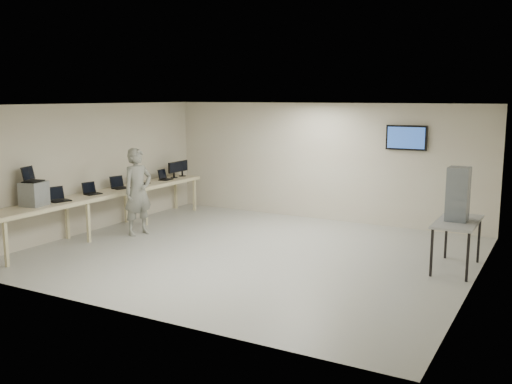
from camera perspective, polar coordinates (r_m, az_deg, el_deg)
The scene contains 14 objects.
room at distance 10.68m, azimuth -0.22°, elevation 1.25°, with size 8.01×7.01×2.81m.
workbench at distance 12.87m, azimuth -14.57°, elevation -0.27°, with size 0.76×6.00×0.90m.
equipment_box at distance 11.58m, azimuth -21.32°, elevation -0.17°, with size 0.38×0.44×0.46m, color gray.
laptop_on_box at distance 11.58m, azimuth -21.58°, elevation 1.33°, with size 0.39×0.42×0.28m.
laptop_0 at distance 11.94m, azimuth -19.17°, elevation -0.52°, with size 0.39×0.42×0.28m.
laptop_1 at distance 12.58m, azimuth -16.15°, elevation 0.09°, with size 0.33×0.37×0.26m.
laptop_2 at distance 13.21m, azimuth -13.52°, elevation 0.66°, with size 0.37×0.40×0.28m.
laptop_3 at distance 13.75m, azimuth -11.45°, elevation 1.07°, with size 0.33×0.37×0.26m.
laptop_4 at distance 14.35m, azimuth -9.15°, elevation 1.48°, with size 0.30×0.35×0.26m.
monitor_near at distance 14.63m, azimuth -8.21°, elevation 2.35°, with size 0.18×0.41×0.40m.
monitor_far at distance 14.92m, azimuth -7.39°, elevation 2.52°, with size 0.18×0.41×0.41m.
soldier at distance 12.45m, azimuth -11.73°, elevation 0.03°, with size 0.68×0.45×1.87m, color #616556.
side_table at distance 10.34m, azimuth 19.50°, elevation -3.11°, with size 0.67×1.43×0.86m.
storage_bins at distance 10.24m, azimuth 19.56°, elevation -0.19°, with size 0.35×0.39×0.92m.
Camera 1 is at (5.18, -9.17, 2.95)m, focal length 40.00 mm.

